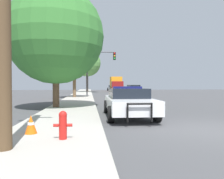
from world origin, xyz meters
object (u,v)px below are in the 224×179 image
fire_hydrant (63,124)px  tree_sidewalk_mid (74,58)px  traffic_light (98,64)px  car_background_oncoming (134,90)px  tree_sidewalk_far (87,63)px  car_background_distant (112,88)px  traffic_cone (31,124)px  tree_sidewalk_near (56,36)px  box_truck (116,84)px  police_car (128,101)px

fire_hydrant → tree_sidewalk_mid: 19.08m
fire_hydrant → traffic_light: bearing=84.9°
car_background_oncoming → tree_sidewalk_far: (-6.94, 9.53, 4.78)m
car_background_distant → traffic_cone: car_background_distant is taller
tree_sidewalk_far → traffic_cone: size_ratio=15.11×
traffic_cone → tree_sidewalk_near: bearing=93.0°
tree_sidewalk_far → box_truck: bearing=43.1°
tree_sidewalk_far → fire_hydrant: bearing=-90.5°
tree_sidewalk_near → traffic_light: bearing=74.8°
fire_hydrant → car_background_distant: car_background_distant is taller
car_background_distant → traffic_cone: (-7.09, -44.14, -0.34)m
car_background_oncoming → traffic_cone: size_ratio=8.91×
police_car → tree_sidewalk_far: (-2.20, 31.11, 4.82)m
traffic_cone → traffic_light: bearing=81.7°
police_car → tree_sidewalk_mid: bearing=-75.0°
car_background_distant → traffic_cone: 44.71m
car_background_distant → tree_sidewalk_far: size_ratio=0.53×
car_background_oncoming → fire_hydrant: bearing=71.9°
box_truck → tree_sidewalk_far: 9.33m
tree_sidewalk_mid → traffic_cone: size_ratio=11.88×
traffic_cone → police_car: bearing=47.0°
police_car → car_background_oncoming: 22.10m
fire_hydrant → car_background_oncoming: bearing=74.4°
car_background_distant → tree_sidewalk_far: bearing=-125.6°
car_background_oncoming → box_truck: bearing=-89.8°
car_background_distant → car_background_oncoming: size_ratio=0.90×
tree_sidewalk_mid → traffic_cone: 18.36m
police_car → box_truck: (4.00, 36.91, 0.96)m
police_car → fire_hydrant: (-2.52, -4.51, -0.22)m
police_car → car_background_oncoming: car_background_oncoming is taller
traffic_light → box_truck: bearing=77.6°
tree_sidewalk_mid → traffic_cone: tree_sidewalk_mid is taller
tree_sidewalk_near → traffic_cone: 8.48m
car_background_oncoming → car_background_distant: bearing=-89.0°
box_truck → fire_hydrant: bearing=82.8°
traffic_cone → tree_sidewalk_far: bearing=87.8°
traffic_cone → car_background_distant: bearing=80.9°
traffic_light → tree_sidewalk_near: tree_sidewalk_near is taller
car_background_oncoming → traffic_cone: 26.66m
tree_sidewalk_near → police_car: bearing=-43.0°
car_background_distant → tree_sidewalk_far: 11.93m
fire_hydrant → tree_sidewalk_far: tree_sidewalk_far is taller
tree_sidewalk_near → car_background_oncoming: bearing=64.3°
tree_sidewalk_far → tree_sidewalk_mid: bearing=-94.2°
fire_hydrant → car_background_distant: 45.30m
police_car → traffic_light: size_ratio=0.95×
car_background_oncoming → tree_sidewalk_far: tree_sidewalk_far is taller
fire_hydrant → box_truck: box_truck is taller
traffic_light → tree_sidewalk_far: bearing=95.1°
tree_sidewalk_near → tree_sidewalk_mid: (0.44, 10.52, -0.11)m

